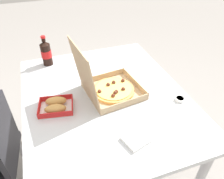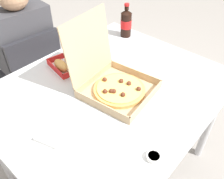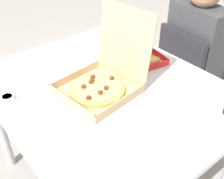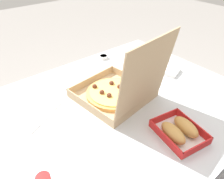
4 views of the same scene
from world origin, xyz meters
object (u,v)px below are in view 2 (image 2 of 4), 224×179
object	(u,v)px
chair	(34,74)
paper_menu	(177,71)
bread_side_box	(66,64)
pizza_box_open	(114,82)
dipping_sauce_cup	(154,157)
diner_person	(23,47)
napkin_pile	(52,134)
cola_bottle	(126,23)

from	to	relation	value
chair	paper_menu	bearing A→B (deg)	-66.70
chair	bread_side_box	size ratio (longest dim) A/B	3.89
pizza_box_open	dipping_sauce_cup	distance (m)	0.44
diner_person	pizza_box_open	distance (m)	0.82
napkin_pile	dipping_sauce_cup	world-z (taller)	same
diner_person	bread_side_box	world-z (taller)	diner_person
diner_person	paper_menu	distance (m)	1.04
pizza_box_open	paper_menu	world-z (taller)	pizza_box_open
diner_person	dipping_sauce_cup	size ratio (longest dim) A/B	20.54
chair	pizza_box_open	bearing A→B (deg)	-87.32
pizza_box_open	napkin_pile	size ratio (longest dim) A/B	3.67
dipping_sauce_cup	paper_menu	bearing A→B (deg)	21.93
cola_bottle	paper_menu	xyz separation A→B (m)	(-0.13, -0.48, -0.09)
bread_side_box	dipping_sauce_cup	xyz separation A→B (m)	(-0.17, -0.71, -0.01)
diner_person	cola_bottle	size ratio (longest dim) A/B	5.14
pizza_box_open	napkin_pile	xyz separation A→B (m)	(-0.39, -0.01, -0.04)
chair	bread_side_box	bearing A→B (deg)	-90.06
napkin_pile	dipping_sauce_cup	distance (m)	0.42
napkin_pile	cola_bottle	bearing A→B (deg)	20.40
diner_person	pizza_box_open	world-z (taller)	diner_person
diner_person	napkin_pile	size ratio (longest dim) A/B	10.46
chair	diner_person	bearing A→B (deg)	84.32
diner_person	paper_menu	size ratio (longest dim) A/B	5.48
napkin_pile	bread_side_box	bearing A→B (deg)	43.15
paper_menu	napkin_pile	xyz separation A→B (m)	(-0.75, 0.15, 0.01)
bread_side_box	dipping_sauce_cup	size ratio (longest dim) A/B	3.81
bread_side_box	diner_person	bearing A→B (deg)	89.27
paper_menu	napkin_pile	size ratio (longest dim) A/B	1.91
chair	napkin_pile	world-z (taller)	chair
pizza_box_open	chair	bearing A→B (deg)	92.68
chair	paper_menu	distance (m)	1.03
paper_menu	dipping_sauce_cup	xyz separation A→B (m)	(-0.56, -0.23, 0.01)
chair	diner_person	world-z (taller)	diner_person
chair	cola_bottle	bearing A→B (deg)	-39.92
pizza_box_open	bread_side_box	world-z (taller)	pizza_box_open
napkin_pile	dipping_sauce_cup	bearing A→B (deg)	-63.13
paper_menu	cola_bottle	bearing A→B (deg)	47.34
pizza_box_open	bread_side_box	xyz separation A→B (m)	(-0.04, 0.33, -0.03)
diner_person	paper_menu	xyz separation A→B (m)	(0.39, -0.97, 0.06)
bread_side_box	napkin_pile	xyz separation A→B (m)	(-0.36, -0.33, -0.02)
chair	napkin_pile	xyz separation A→B (m)	(-0.36, -0.76, 0.27)
cola_bottle	diner_person	bearing A→B (deg)	136.22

